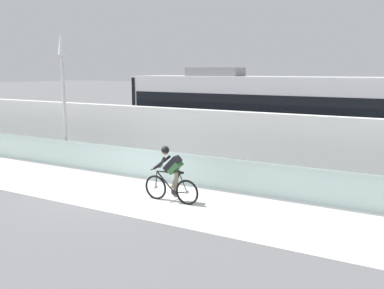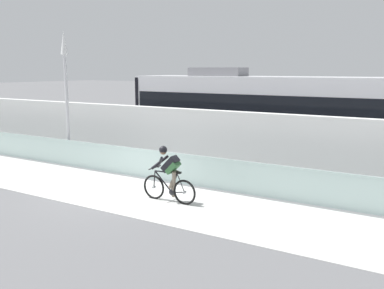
{
  "view_description": "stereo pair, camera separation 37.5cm",
  "coord_description": "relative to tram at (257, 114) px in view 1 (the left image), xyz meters",
  "views": [
    {
      "loc": [
        8.32,
        -9.85,
        3.73
      ],
      "look_at": [
        1.43,
        2.35,
        1.25
      ],
      "focal_mm": 39.74,
      "sensor_mm": 36.0,
      "label": 1
    },
    {
      "loc": [
        8.64,
        -9.66,
        3.73
      ],
      "look_at": [
        1.43,
        2.35,
        1.25
      ],
      "focal_mm": 39.74,
      "sensor_mm": 36.0,
      "label": 2
    }
  ],
  "objects": [
    {
      "name": "tram_rail_near",
      "position": [
        -2.01,
        -0.72,
        -1.89
      ],
      "size": [
        32.0,
        0.08,
        0.01
      ],
      "primitive_type": "cube",
      "color": "#595654",
      "rests_on": "ground"
    },
    {
      "name": "cyclist_on_bike",
      "position": [
        0.07,
        -6.85,
        -1.11
      ],
      "size": [
        1.77,
        0.58,
        1.61
      ],
      "color": "black",
      "rests_on": "ground"
    },
    {
      "name": "lamp_post_antenna",
      "position": [
        -6.2,
        -4.7,
        1.4
      ],
      "size": [
        0.28,
        0.28,
        5.2
      ],
      "color": "gray",
      "rests_on": "ground"
    },
    {
      "name": "bike_path_deck",
      "position": [
        -2.01,
        -6.85,
        -1.89
      ],
      "size": [
        32.0,
        3.2,
        0.01
      ],
      "primitive_type": "cube",
      "color": "silver",
      "rests_on": "ground"
    },
    {
      "name": "glass_parapet",
      "position": [
        -2.01,
        -5.0,
        -1.39
      ],
      "size": [
        32.0,
        0.05,
        1.02
      ],
      "primitive_type": "cube",
      "color": "#ADC6C1",
      "rests_on": "ground"
    },
    {
      "name": "ground_plane",
      "position": [
        -2.01,
        -6.85,
        -1.89
      ],
      "size": [
        200.0,
        200.0,
        0.0
      ],
      "primitive_type": "plane",
      "color": "slate"
    },
    {
      "name": "tram_rail_far",
      "position": [
        -2.01,
        0.72,
        -1.89
      ],
      "size": [
        32.0,
        0.08,
        0.01
      ],
      "primitive_type": "cube",
      "color": "#595654",
      "rests_on": "ground"
    },
    {
      "name": "tram",
      "position": [
        0.0,
        0.0,
        0.0
      ],
      "size": [
        11.06,
        2.54,
        3.81
      ],
      "color": "silver",
      "rests_on": "ground"
    },
    {
      "name": "concrete_barrier_wall",
      "position": [
        -2.01,
        -3.2,
        -0.74
      ],
      "size": [
        32.0,
        0.36,
        2.3
      ],
      "primitive_type": "cube",
      "color": "white",
      "rests_on": "ground"
    }
  ]
}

